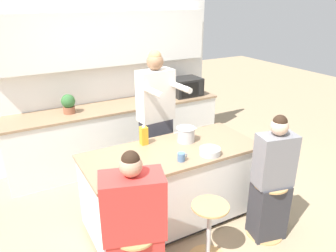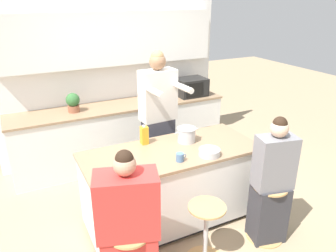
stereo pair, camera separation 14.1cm
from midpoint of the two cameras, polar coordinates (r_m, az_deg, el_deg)
ground_plane at (r=3.93m, az=1.62°, el=-15.91°), size 16.00×16.00×0.00m
wall_back at (r=4.96m, az=-8.94°, el=11.60°), size 3.42×0.22×2.70m
back_counter at (r=5.00m, az=-7.15°, el=-1.28°), size 3.18×0.62×0.91m
kitchen_island at (r=3.67m, az=1.70°, el=-10.41°), size 1.89×0.81×0.88m
bar_stool_center at (r=3.25m, az=7.89°, el=-18.05°), size 0.38×0.38×0.63m
bar_stool_rightmost at (r=3.66m, az=18.01°, el=-13.92°), size 0.38×0.38×0.63m
person_cooking at (r=4.10m, az=-0.69°, el=0.37°), size 0.47×0.59×1.81m
person_wrapped_blanket at (r=2.78m, az=-5.41°, el=-17.83°), size 0.56×0.42×1.36m
person_seated_near at (r=3.50m, az=18.68°, el=-10.04°), size 0.42×0.33×1.37m
cooking_pot at (r=3.64m, az=4.33°, el=-1.55°), size 0.30×0.21×0.16m
fruit_bowl at (r=3.38m, az=8.41°, el=-4.56°), size 0.22×0.22×0.07m
coffee_cup_near at (r=3.24m, az=3.37°, el=-5.46°), size 0.11×0.08×0.08m
coffee_cup_far at (r=3.17m, az=-6.40°, el=-6.09°), size 0.11×0.07×0.09m
juice_carton at (r=3.58m, az=-3.03°, el=-1.61°), size 0.08×0.08×0.22m
microwave at (r=5.25m, az=4.81°, el=6.80°), size 0.46×0.38×0.28m
potted_plant at (r=4.63m, az=-15.38°, el=4.03°), size 0.19×0.19×0.27m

